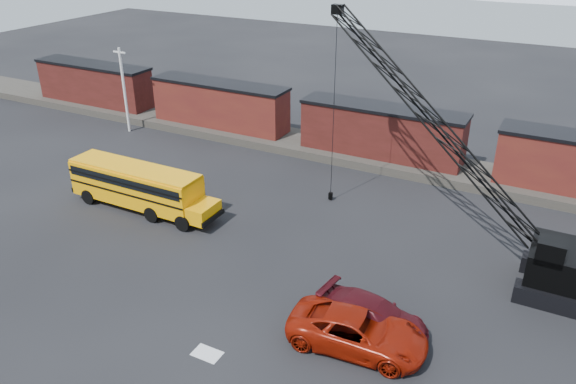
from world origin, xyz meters
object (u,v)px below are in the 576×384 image
at_px(red_pickup, 358,331).
at_px(maroon_suv, 373,315).
at_px(school_bus, 140,186).
at_px(crawler_crane, 437,125).

xyz_separation_m(red_pickup, maroon_suv, (0.21, 1.61, -0.10)).
relative_size(school_bus, crawler_crane, 0.60).
xyz_separation_m(school_bus, crawler_crane, (18.82, 5.21, 5.92)).
bearing_deg(maroon_suv, school_bus, 83.82).
bearing_deg(crawler_crane, school_bus, -164.52).
bearing_deg(crawler_crane, red_pickup, -90.47).
relative_size(red_pickup, crawler_crane, 0.34).
height_order(red_pickup, crawler_crane, crawler_crane).
distance_m(maroon_suv, crawler_crane, 12.04).
distance_m(school_bus, maroon_suv, 19.53).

